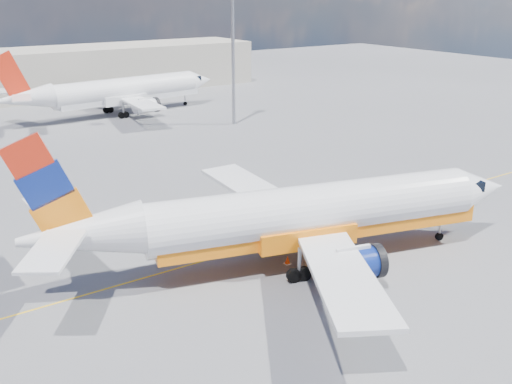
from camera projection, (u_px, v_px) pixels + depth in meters
ground at (311, 251)px, 40.86m from camera, size 240.00×240.00×0.00m
taxi_line at (286, 237)px, 43.20m from camera, size 70.00×0.15×0.01m
terminal_main at (65, 71)px, 100.69m from camera, size 70.00×14.00×8.00m
main_jet at (299, 215)px, 38.06m from camera, size 34.73×26.51×10.50m
second_jet at (120, 92)px, 84.22m from camera, size 34.14×26.89×10.36m
gse_tug at (393, 197)px, 49.17m from camera, size 2.45×1.65×1.66m
traffic_cone at (288, 260)px, 38.94m from camera, size 0.43×0.43×0.60m
floodlight_mast at (233, 28)px, 74.97m from camera, size 1.57×1.57×21.48m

